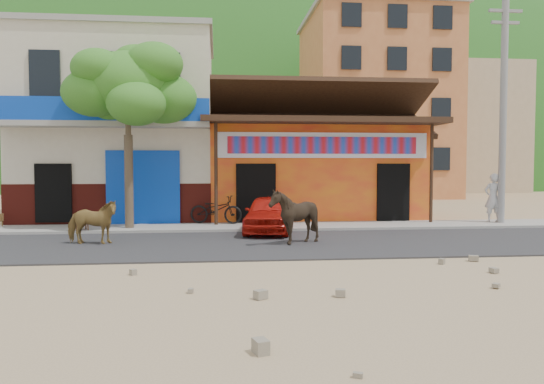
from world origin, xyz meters
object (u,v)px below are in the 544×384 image
(cow_tan, at_px, (92,222))
(scooter, at_px, (216,210))
(pedestrian, at_px, (493,198))
(red_car, at_px, (269,214))
(utility_pole, at_px, (503,109))
(cow_dark, at_px, (294,216))
(tree, at_px, (128,135))
(cafe_chair_right, at_px, (81,215))

(cow_tan, bearing_deg, scooter, -34.87)
(pedestrian, bearing_deg, scooter, -0.84)
(cow_tan, bearing_deg, red_car, -62.64)
(utility_pole, xyz_separation_m, red_car, (-8.36, -1.20, -3.50))
(cow_tan, relative_size, red_car, 0.41)
(cow_dark, xyz_separation_m, scooter, (-2.09, 4.42, -0.18))
(utility_pole, distance_m, red_car, 9.14)
(utility_pole, bearing_deg, red_car, -171.83)
(tree, distance_m, cafe_chair_right, 2.94)
(scooter, bearing_deg, pedestrian, -76.14)
(red_car, height_order, scooter, red_car)
(cow_tan, relative_size, cow_dark, 0.94)
(cow_tan, distance_m, cafe_chair_right, 2.66)
(utility_pole, bearing_deg, cow_tan, -166.48)
(scooter, distance_m, cafe_chair_right, 4.42)
(pedestrian, relative_size, cafe_chair_right, 1.85)
(tree, distance_m, cow_dark, 6.46)
(pedestrian, bearing_deg, red_car, 11.78)
(tree, xyz_separation_m, red_car, (4.44, -1.00, -2.50))
(cow_dark, bearing_deg, scooter, -146.60)
(cow_tan, relative_size, scooter, 0.76)
(utility_pole, height_order, pedestrian, utility_pole)
(utility_pole, bearing_deg, cafe_chair_right, -177.18)
(red_car, relative_size, pedestrian, 1.99)
(cow_tan, height_order, cafe_chair_right, cow_tan)
(red_car, bearing_deg, pedestrian, 19.82)
(utility_pole, bearing_deg, scooter, 176.02)
(tree, height_order, scooter, tree)
(cow_tan, bearing_deg, pedestrian, -70.16)
(cow_tan, height_order, red_car, cow_tan)
(tree, height_order, cafe_chair_right, tree)
(scooter, bearing_deg, red_car, -122.30)
(red_car, xyz_separation_m, cafe_chair_right, (-5.84, 0.50, -0.04))
(cow_tan, height_order, cow_dark, cow_dark)
(utility_pole, height_order, red_car, utility_pole)
(cow_dark, xyz_separation_m, red_car, (-0.45, 2.52, -0.16))
(utility_pole, height_order, scooter, utility_pole)
(tree, distance_m, utility_pole, 12.84)
(tree, bearing_deg, cow_dark, -35.79)
(scooter, bearing_deg, utility_pole, -77.19)
(utility_pole, height_order, cafe_chair_right, utility_pole)
(utility_pole, relative_size, red_car, 2.33)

